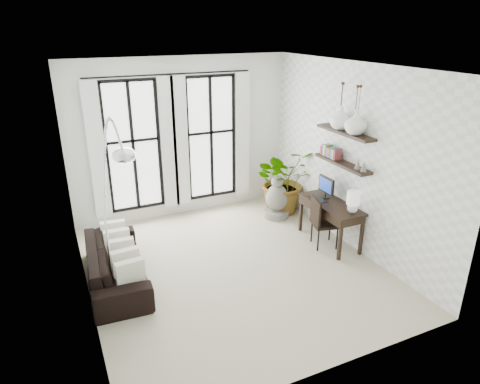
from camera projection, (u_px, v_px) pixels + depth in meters
floor at (233, 268)px, 7.07m from camera, size 5.00×5.00×0.00m
ceiling at (232, 67)px, 5.89m from camera, size 5.00×5.00×0.00m
wall_left at (76, 201)px, 5.60m from camera, size 0.00×5.00×5.00m
wall_right at (352, 158)px, 7.35m from camera, size 0.00×5.00×5.00m
wall_back at (182, 139)px, 8.59m from camera, size 4.50×0.00×4.50m
windows at (174, 143)px, 8.46m from camera, size 3.26×0.13×2.65m
wall_shelves at (342, 150)px, 7.35m from camera, size 0.25×1.30×0.60m
sofa at (116, 264)px, 6.60m from camera, size 0.96×2.14×0.61m
throw_pillows at (121, 251)px, 6.57m from camera, size 0.40×1.52×0.40m
plant at (284, 180)px, 8.94m from camera, size 1.31×1.15×1.42m
desk at (333, 207)px, 7.58m from camera, size 0.56×1.32×1.17m
desk_chair at (321, 219)px, 7.57m from camera, size 0.53×0.53×0.92m
arc_lamp at (113, 169)px, 6.01m from camera, size 0.77×0.63×2.59m
buddha at (277, 200)px, 8.77m from camera, size 0.51×0.51×0.91m
vase_a at (356, 123)px, 6.91m from camera, size 0.37×0.37×0.38m
vase_b at (341, 118)px, 7.24m from camera, size 0.37×0.37×0.38m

